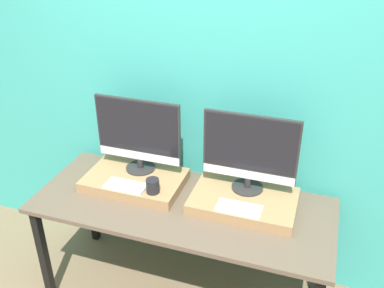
{
  "coord_description": "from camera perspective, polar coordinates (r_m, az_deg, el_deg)",
  "views": [
    {
      "loc": [
        0.75,
        -1.66,
        2.38
      ],
      "look_at": [
        0.0,
        0.57,
        1.1
      ],
      "focal_mm": 40.0,
      "sensor_mm": 36.0,
      "label": 1
    }
  ],
  "objects": [
    {
      "name": "workbench",
      "position": [
        2.74,
        -1.33,
        -9.18
      ],
      "size": [
        1.87,
        0.75,
        0.77
      ],
      "color": "brown",
      "rests_on": "ground_plane"
    },
    {
      "name": "monitor_right",
      "position": [
        2.59,
        7.73,
        -0.92
      ],
      "size": [
        0.58,
        0.2,
        0.51
      ],
      "color": "#282828",
      "rests_on": "wooden_riser_right"
    },
    {
      "name": "wall_back",
      "position": [
        2.8,
        1.61,
        5.93
      ],
      "size": [
        8.0,
        0.04,
        2.6
      ],
      "color": "teal",
      "rests_on": "ground_plane"
    },
    {
      "name": "wooden_riser_left",
      "position": [
        2.88,
        -7.62,
        -4.81
      ],
      "size": [
        0.64,
        0.41,
        0.07
      ],
      "color": "#99754C",
      "rests_on": "workbench"
    },
    {
      "name": "wooden_riser_right",
      "position": [
        2.68,
        6.89,
        -7.58
      ],
      "size": [
        0.64,
        0.41,
        0.07
      ],
      "color": "#99754C",
      "rests_on": "workbench"
    },
    {
      "name": "keyboard_left",
      "position": [
        2.75,
        -8.86,
        -5.51
      ],
      "size": [
        0.27,
        0.13,
        0.01
      ],
      "color": "silver",
      "rests_on": "wooden_riser_left"
    },
    {
      "name": "mug",
      "position": [
        2.66,
        -5.26,
        -5.58
      ],
      "size": [
        0.08,
        0.08,
        0.09
      ],
      "color": "black",
      "rests_on": "wooden_riser_left"
    },
    {
      "name": "keyboard_right",
      "position": [
        2.55,
        6.29,
        -8.5
      ],
      "size": [
        0.27,
        0.13,
        0.01
      ],
      "color": "silver",
      "rests_on": "wooden_riser_right"
    },
    {
      "name": "monitor_left",
      "position": [
        2.8,
        -7.19,
        1.44
      ],
      "size": [
        0.58,
        0.2,
        0.51
      ],
      "color": "#282828",
      "rests_on": "wooden_riser_left"
    }
  ]
}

